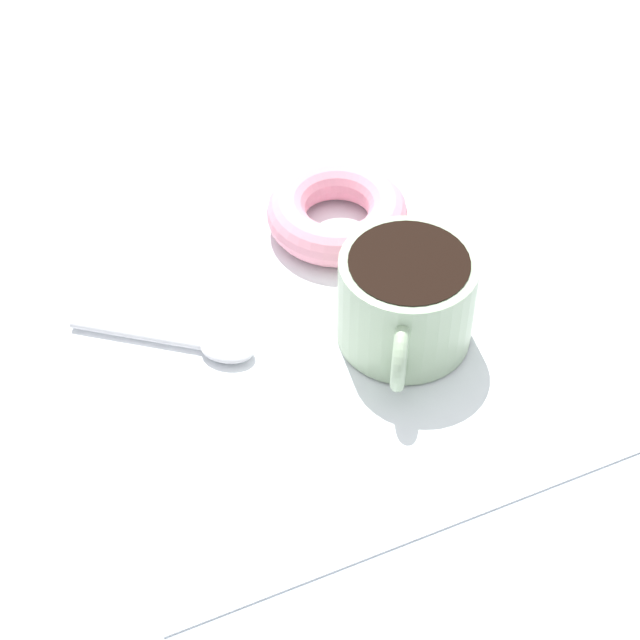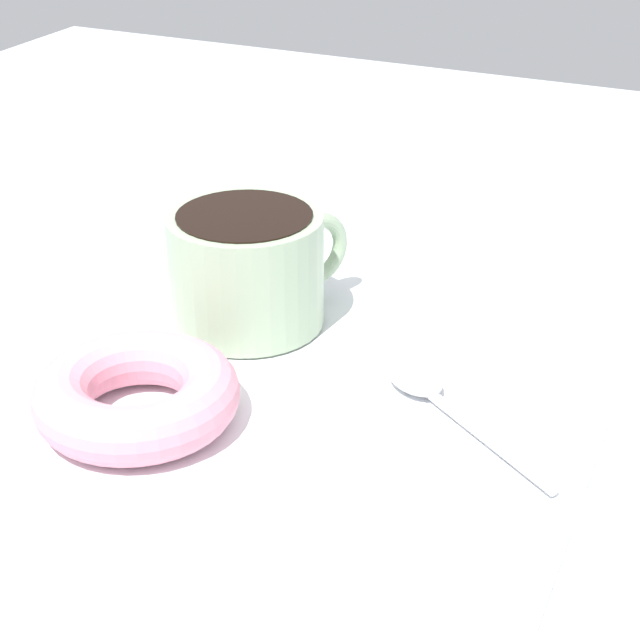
{
  "view_description": "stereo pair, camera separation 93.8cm",
  "coord_description": "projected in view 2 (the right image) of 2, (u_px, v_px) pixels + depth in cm",
  "views": [
    {
      "loc": [
        43.23,
        -19.11,
        52.86
      ],
      "look_at": [
        -0.82,
        -1.11,
        2.3
      ],
      "focal_mm": 60.0,
      "sensor_mm": 36.0,
      "label": 1
    },
    {
      "loc": [
        -47.63,
        -22.59,
        29.8
      ],
      "look_at": [
        -0.82,
        -1.11,
        2.3
      ],
      "focal_mm": 60.0,
      "sensor_mm": 36.0,
      "label": 2
    }
  ],
  "objects": [
    {
      "name": "ground_plane",
      "position": [
        308.0,
        361.0,
        0.61
      ],
      "size": [
        120.0,
        120.0,
        2.0
      ],
      "primitive_type": "cube",
      "color": "#B2BCC6"
    },
    {
      "name": "donut",
      "position": [
        136.0,
        395.0,
        0.53
      ],
      "size": [
        10.26,
        10.26,
        2.9
      ],
      "primitive_type": "torus",
      "color": "pink",
      "rests_on": "napkin"
    },
    {
      "name": "napkin",
      "position": [
        320.0,
        354.0,
        0.59
      ],
      "size": [
        32.73,
        32.73,
        0.3
      ],
      "primitive_type": "cube",
      "rotation": [
        0.0,
        0.0,
        0.02
      ],
      "color": "white",
      "rests_on": "ground_plane"
    },
    {
      "name": "coffee_cup",
      "position": [
        248.0,
        266.0,
        0.61
      ],
      "size": [
        10.85,
        8.89,
        6.71
      ],
      "color": "#9EB793",
      "rests_on": "napkin"
    },
    {
      "name": "spoon",
      "position": [
        434.0,
        395.0,
        0.55
      ],
      "size": [
        8.48,
        11.24,
        0.9
      ],
      "color": "silver",
      "rests_on": "napkin"
    }
  ]
}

